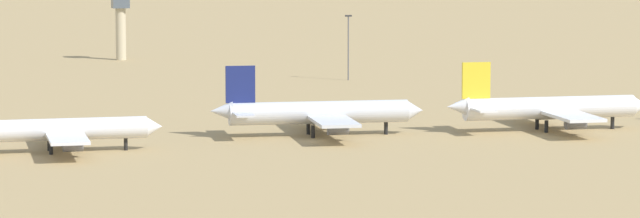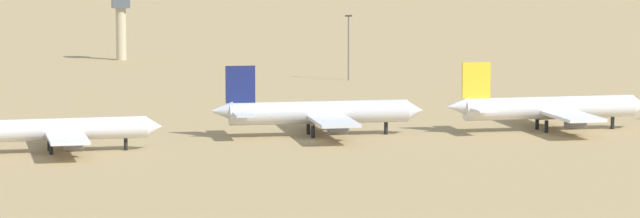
{
  "view_description": "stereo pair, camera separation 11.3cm",
  "coord_description": "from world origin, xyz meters",
  "px_view_note": "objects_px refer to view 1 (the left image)",
  "views": [
    {
      "loc": [
        -77.89,
        -283.22,
        39.32
      ],
      "look_at": [
        1.34,
        1.41,
        6.0
      ],
      "focal_mm": 87.4,
      "sensor_mm": 36.0,
      "label": 1
    },
    {
      "loc": [
        -77.78,
        -283.25,
        39.32
      ],
      "look_at": [
        1.34,
        1.41,
        6.0
      ],
      "focal_mm": 87.4,
      "sensor_mm": 36.0,
      "label": 2
    }
  ],
  "objects_px": {
    "parked_jet_yellow_4": "(548,108)",
    "control_tower": "(121,20)",
    "parked_jet_red_2": "(56,130)",
    "parked_jet_navy_3": "(317,113)",
    "light_pole_mid": "(348,43)"
  },
  "relations": [
    {
      "from": "parked_jet_navy_3",
      "to": "light_pole_mid",
      "type": "xyz_separation_m",
      "value": [
        39.22,
        110.12,
        5.47
      ]
    },
    {
      "from": "parked_jet_yellow_4",
      "to": "light_pole_mid",
      "type": "bearing_deg",
      "value": 96.91
    },
    {
      "from": "parked_jet_navy_3",
      "to": "control_tower",
      "type": "bearing_deg",
      "value": 98.22
    },
    {
      "from": "parked_jet_red_2",
      "to": "control_tower",
      "type": "bearing_deg",
      "value": 80.48
    },
    {
      "from": "control_tower",
      "to": "parked_jet_yellow_4",
      "type": "bearing_deg",
      "value": -74.09
    },
    {
      "from": "parked_jet_navy_3",
      "to": "parked_jet_yellow_4",
      "type": "bearing_deg",
      "value": -0.43
    },
    {
      "from": "parked_jet_yellow_4",
      "to": "parked_jet_red_2",
      "type": "bearing_deg",
      "value": -173.94
    },
    {
      "from": "control_tower",
      "to": "light_pole_mid",
      "type": "xyz_separation_m",
      "value": [
        49.22,
        -84.22,
        -2.52
      ]
    },
    {
      "from": "parked_jet_red_2",
      "to": "parked_jet_yellow_4",
      "type": "distance_m",
      "value": 98.4
    },
    {
      "from": "parked_jet_red_2",
      "to": "control_tower",
      "type": "relative_size",
      "value": 1.84
    },
    {
      "from": "parked_jet_navy_3",
      "to": "control_tower",
      "type": "relative_size",
      "value": 2.04
    },
    {
      "from": "parked_jet_red_2",
      "to": "light_pole_mid",
      "type": "height_order",
      "value": "light_pole_mid"
    },
    {
      "from": "parked_jet_red_2",
      "to": "parked_jet_yellow_4",
      "type": "relative_size",
      "value": 0.9
    },
    {
      "from": "parked_jet_yellow_4",
      "to": "control_tower",
      "type": "height_order",
      "value": "control_tower"
    },
    {
      "from": "parked_jet_red_2",
      "to": "parked_jet_yellow_4",
      "type": "bearing_deg",
      "value": 4.87
    }
  ]
}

